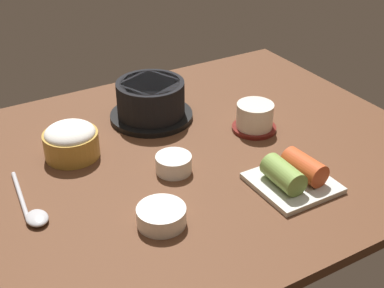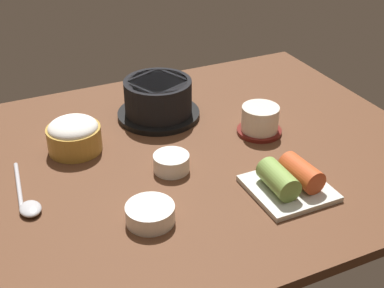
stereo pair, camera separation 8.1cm
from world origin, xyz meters
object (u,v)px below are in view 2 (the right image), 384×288
(stone_pot, at_px, (158,99))
(side_bowl_near, at_px, (150,213))
(banchan_cup_center, at_px, (171,162))
(spoon, at_px, (27,201))
(rice_bowl, at_px, (74,135))
(kimchi_plate, at_px, (289,181))
(tea_cup_with_saucer, at_px, (260,120))

(stone_pot, relative_size, side_bowl_near, 2.25)
(banchan_cup_center, xyz_separation_m, spoon, (-0.27, 0.01, -0.01))
(stone_pot, bearing_deg, rice_bowl, -163.18)
(kimchi_plate, bearing_deg, rice_bowl, 136.06)
(stone_pot, xyz_separation_m, kimchi_plate, (0.10, -0.36, -0.02))
(tea_cup_with_saucer, xyz_separation_m, side_bowl_near, (-0.31, -0.18, -0.01))
(rice_bowl, bearing_deg, tea_cup_with_saucer, -14.52)
(kimchi_plate, height_order, side_bowl_near, kimchi_plate)
(kimchi_plate, bearing_deg, side_bowl_near, 174.56)
(rice_bowl, height_order, side_bowl_near, rice_bowl)
(banchan_cup_center, bearing_deg, stone_pot, 74.49)
(banchan_cup_center, bearing_deg, spoon, 178.44)
(rice_bowl, bearing_deg, banchan_cup_center, -45.60)
(rice_bowl, relative_size, tea_cup_with_saucer, 1.13)
(stone_pot, height_order, side_bowl_near, stone_pot)
(stone_pot, bearing_deg, spoon, -148.00)
(rice_bowl, height_order, spoon, rice_bowl)
(tea_cup_with_saucer, distance_m, side_bowl_near, 0.36)
(rice_bowl, relative_size, spoon, 0.60)
(rice_bowl, bearing_deg, side_bowl_near, -78.58)
(tea_cup_with_saucer, distance_m, banchan_cup_center, 0.23)
(stone_pot, bearing_deg, side_bowl_near, -113.96)
(kimchi_plate, distance_m, side_bowl_near, 0.25)
(tea_cup_with_saucer, relative_size, spoon, 0.53)
(banchan_cup_center, bearing_deg, kimchi_plate, -42.38)
(tea_cup_with_saucer, height_order, kimchi_plate, tea_cup_with_saucer)
(side_bowl_near, height_order, spoon, side_bowl_near)
(stone_pot, distance_m, tea_cup_with_saucer, 0.23)
(tea_cup_with_saucer, relative_size, side_bowl_near, 1.16)
(tea_cup_with_saucer, bearing_deg, banchan_cup_center, -166.72)
(rice_bowl, relative_size, banchan_cup_center, 1.57)
(kimchi_plate, bearing_deg, banchan_cup_center, 137.62)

